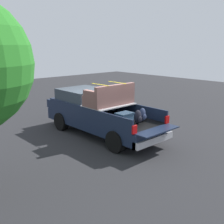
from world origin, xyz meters
name	(u,v)px	position (x,y,z in m)	size (l,w,h in m)	color
ground_plane	(102,135)	(0.00, 0.00, 0.00)	(40.00, 40.00, 0.00)	#262628
pickup_truck	(97,112)	(0.35, 0.00, 0.95)	(6.05, 2.06, 2.23)	#162138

